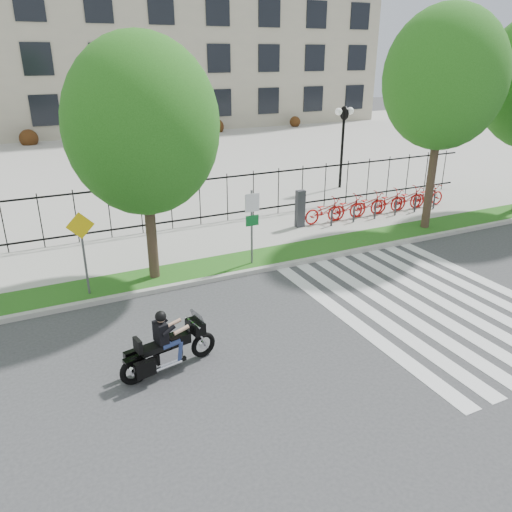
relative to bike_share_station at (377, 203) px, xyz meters
name	(u,v)px	position (x,y,z in m)	size (l,w,h in m)	color
ground	(282,342)	(-8.61, -7.20, -0.66)	(120.00, 120.00, 0.00)	#373739
curb	(220,278)	(-8.61, -3.10, -0.58)	(60.00, 0.20, 0.15)	#A6A59C
grass_verge	(211,268)	(-8.61, -2.25, -0.58)	(60.00, 1.50, 0.15)	#1C5816
sidewalk	(187,244)	(-8.61, 0.25, -0.58)	(60.00, 3.50, 0.15)	#AFADA4
plaza	(103,161)	(-8.61, 17.80, -0.61)	(80.00, 34.00, 0.10)	#AFADA4
crosswalk_stripes	(429,303)	(-3.78, -7.20, -0.65)	(5.70, 8.00, 0.01)	silver
iron_fence	(171,204)	(-8.61, 2.00, 0.49)	(30.00, 0.06, 2.00)	black
office_building	(52,16)	(-8.61, 37.72, 9.31)	(60.00, 21.90, 20.15)	#AFA68D
lamp_post_right	(343,127)	(1.39, 4.80, 2.55)	(1.06, 0.70, 4.25)	black
street_tree_1	(142,126)	(-10.49, -2.25, 4.12)	(4.40, 4.40, 7.16)	#3C2C21
street_tree_2	(444,79)	(0.67, -2.25, 5.16)	(4.45, 4.45, 8.24)	#3C2C21
bike_share_station	(377,203)	(0.00, 0.00, 0.00)	(7.83, 0.87, 1.50)	#2D2D33
sign_pole_regulatory	(252,218)	(-7.26, -2.62, 1.08)	(0.50, 0.09, 2.50)	#59595B
sign_pole_warning	(82,243)	(-12.54, -2.62, 1.09)	(0.78, 0.09, 2.49)	#59595B
motorcycle_rider	(169,346)	(-11.46, -7.11, -0.04)	(2.36, 0.93, 1.84)	black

